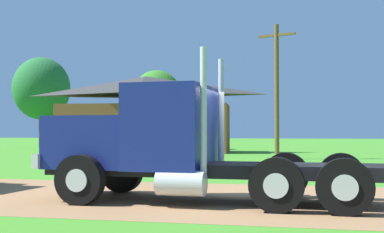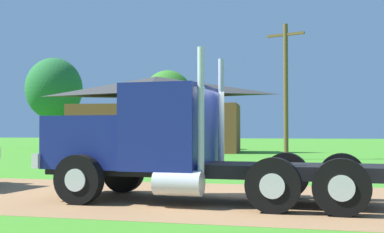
{
  "view_description": "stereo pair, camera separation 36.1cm",
  "coord_description": "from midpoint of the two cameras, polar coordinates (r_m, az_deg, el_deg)",
  "views": [
    {
      "loc": [
        2.39,
        -11.77,
        1.56
      ],
      "look_at": [
        -0.22,
        0.2,
        1.91
      ],
      "focal_mm": 47.96,
      "sensor_mm": 36.0,
      "label": 1
    },
    {
      "loc": [
        2.74,
        -11.69,
        1.56
      ],
      "look_at": [
        -0.22,
        0.2,
        1.91
      ],
      "focal_mm": 47.96,
      "sensor_mm": 36.0,
      "label": 2
    }
  ],
  "objects": [
    {
      "name": "utility_pole_near",
      "position": [
        29.19,
        10.74,
        3.25
      ],
      "size": [
        2.12,
        0.85,
        7.58
      ],
      "color": "brown",
      "rests_on": "ground_plane"
    },
    {
      "name": "shed_building",
      "position": [
        38.58,
        -3.78,
        0.13
      ],
      "size": [
        13.47,
        6.49,
        5.69
      ],
      "color": "brown",
      "rests_on": "ground_plane"
    },
    {
      "name": "dirt_track",
      "position": [
        12.11,
        1.66,
        -9.04
      ],
      "size": [
        120.0,
        6.6,
        0.01
      ],
      "primitive_type": "cube",
      "color": "#9A7049",
      "rests_on": "ground_plane"
    },
    {
      "name": "truck_foreground_white",
      "position": [
        11.61,
        -2.04,
        -3.24
      ],
      "size": [
        7.65,
        2.91,
        3.29
      ],
      "color": "black",
      "rests_on": "ground_plane"
    },
    {
      "name": "tree_mid",
      "position": [
        44.39,
        -2.47,
        2.04
      ],
      "size": [
        4.39,
        4.39,
        6.85
      ],
      "color": "#513823",
      "rests_on": "ground_plane"
    },
    {
      "name": "ground_plane",
      "position": [
        12.11,
        1.66,
        -9.06
      ],
      "size": [
        200.0,
        200.0,
        0.0
      ],
      "primitive_type": "plane",
      "color": "#428C26"
    },
    {
      "name": "tree_left",
      "position": [
        52.2,
        -14.9,
        2.98
      ],
      "size": [
        5.54,
        5.54,
        8.79
      ],
      "color": "#513823",
      "rests_on": "ground_plane"
    }
  ]
}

